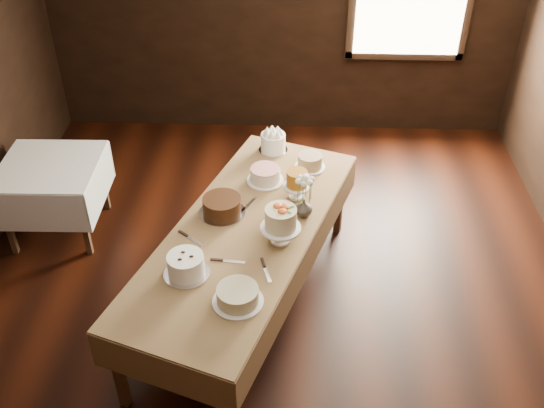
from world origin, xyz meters
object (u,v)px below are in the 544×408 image
(side_table, at_px, (50,173))
(cake_server_b, at_px, (267,275))
(cake_meringue, at_px, (273,143))
(cake_chocolate, at_px, (222,206))
(cake_swirl, at_px, (186,266))
(cake_server_a, at_px, (234,262))
(flower_vase, at_px, (304,208))
(cake_lattice, at_px, (265,176))
(cake_server_d, at_px, (298,214))
(cake_server_c, at_px, (251,202))
(cake_speckled, at_px, (310,162))
(cake_flowers, at_px, (281,227))
(cake_cream, at_px, (238,296))
(cake_server_e, at_px, (195,241))
(display_table, at_px, (245,235))
(cake_caramel, at_px, (297,186))

(side_table, relative_size, cake_server_b, 3.56)
(cake_meringue, relative_size, cake_chocolate, 0.83)
(cake_swirl, relative_size, cake_server_a, 1.29)
(flower_vase, bearing_deg, cake_server_b, -109.99)
(cake_lattice, height_order, cake_server_d, cake_lattice)
(cake_meringue, bearing_deg, cake_server_c, -100.44)
(cake_server_b, distance_m, cake_server_c, 0.82)
(cake_speckled, distance_m, cake_flowers, 0.98)
(cake_speckled, height_order, cake_cream, cake_speckled)
(cake_meringue, height_order, cake_server_e, cake_meringue)
(cake_meringue, distance_m, cake_flowers, 1.21)
(display_table, relative_size, cake_server_b, 11.14)
(flower_vase, bearing_deg, cake_speckled, 85.43)
(cake_meringue, distance_m, cake_server_a, 1.46)
(cake_lattice, bearing_deg, cake_flowers, -78.97)
(cake_speckled, bearing_deg, cake_meringue, 140.84)
(cake_server_b, xyz_separation_m, cake_server_c, (-0.16, 0.80, 0.00))
(cake_server_e, bearing_deg, cake_server_c, 90.17)
(side_table, xyz_separation_m, cake_cream, (1.77, -1.61, 0.20))
(cake_meringue, bearing_deg, cake_server_d, -76.25)
(cake_cream, bearing_deg, cake_server_d, 67.96)
(cake_flowers, bearing_deg, cake_lattice, 101.03)
(cake_speckled, relative_size, cake_server_c, 1.17)
(cake_speckled, bearing_deg, cake_lattice, -149.62)
(cake_caramel, height_order, cake_server_a, cake_caramel)
(cake_chocolate, height_order, cake_server_b, cake_chocolate)
(cake_lattice, relative_size, cake_server_e, 1.40)
(cake_caramel, height_order, cake_cream, cake_caramel)
(cake_meringue, xyz_separation_m, cake_chocolate, (-0.35, -0.90, -0.01))
(side_table, height_order, cake_meringue, cake_meringue)
(cake_lattice, relative_size, flower_vase, 2.48)
(cake_caramel, relative_size, cake_server_e, 1.03)
(cake_swirl, xyz_separation_m, cake_server_c, (0.37, 0.81, -0.07))
(display_table, height_order, cake_meringue, cake_meringue)
(display_table, bearing_deg, cake_server_a, -97.45)
(side_table, bearing_deg, flower_vase, -17.69)
(cake_speckled, relative_size, cake_server_d, 1.17)
(cake_lattice, distance_m, cake_server_a, 0.99)
(cake_speckled, height_order, cake_server_a, cake_speckled)
(display_table, distance_m, cake_server_e, 0.38)
(cake_cream, relative_size, cake_server_b, 1.49)
(cake_chocolate, bearing_deg, cake_swirl, -104.03)
(display_table, bearing_deg, cake_swirl, -125.61)
(cake_cream, bearing_deg, cake_server_a, 98.92)
(cake_server_b, bearing_deg, display_table, -175.04)
(cake_lattice, bearing_deg, cake_server_b, -86.46)
(cake_caramel, distance_m, cake_chocolate, 0.60)
(cake_swirl, relative_size, cake_server_e, 1.29)
(display_table, bearing_deg, cake_server_d, 26.10)
(cake_server_a, distance_m, cake_server_b, 0.26)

